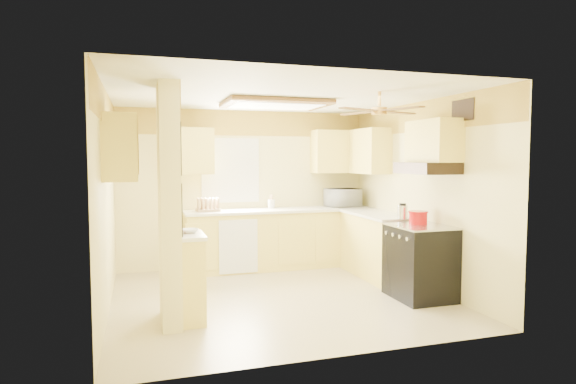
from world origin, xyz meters
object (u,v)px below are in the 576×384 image
object	(u,v)px
microwave	(343,198)
dutch_oven	(418,217)
stove	(420,262)
bowl	(190,231)
kettle	(403,212)

from	to	relation	value
microwave	dutch_oven	distance (m)	2.06
stove	dutch_oven	world-z (taller)	dutch_oven
microwave	dutch_oven	world-z (taller)	microwave
bowl	kettle	distance (m)	2.85
bowl	kettle	xyz separation A→B (m)	(2.82, 0.40, 0.07)
stove	microwave	world-z (taller)	microwave
microwave	kettle	xyz separation A→B (m)	(0.10, -1.72, -0.05)
stove	bowl	bearing A→B (deg)	178.98
microwave	kettle	world-z (taller)	microwave
microwave	bowl	world-z (taller)	microwave
dutch_oven	kettle	world-z (taller)	kettle
microwave	dutch_oven	size ratio (longest dim) A/B	2.23
stove	dutch_oven	size ratio (longest dim) A/B	3.77
microwave	bowl	xyz separation A→B (m)	(-2.71, -2.12, -0.13)
dutch_oven	kettle	distance (m)	0.34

